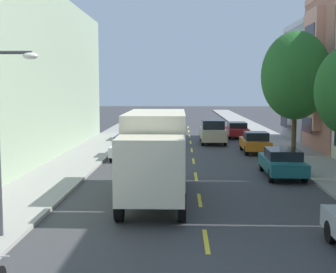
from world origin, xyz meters
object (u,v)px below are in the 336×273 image
(parked_sedan_teal, at_px, (282,162))
(parked_hatchback_orange, at_px, (255,142))
(street_lamp, at_px, (3,126))
(parked_sedan_white, at_px, (128,146))
(moving_champagne_sedan, at_px, (213,131))
(street_tree_third, at_px, (296,76))
(parked_suv_forest, at_px, (139,129))
(parked_sedan_red, at_px, (237,129))
(delivery_box_truck, at_px, (155,151))
(parked_suv_charcoal, at_px, (153,117))

(parked_sedan_teal, bearing_deg, parked_hatchback_orange, 89.98)
(street_lamp, distance_m, parked_sedan_teal, 14.74)
(parked_sedan_white, height_order, moving_champagne_sedan, moving_champagne_sedan)
(moving_champagne_sedan, bearing_deg, street_tree_third, -60.83)
(parked_sedan_white, xyz_separation_m, parked_sedan_teal, (8.61, -6.05, 0.00))
(parked_sedan_white, relative_size, parked_suv_forest, 0.94)
(parked_suv_forest, bearing_deg, parked_sedan_red, 18.40)
(street_lamp, xyz_separation_m, delivery_box_truck, (4.12, 5.30, -1.44))
(street_tree_third, relative_size, parked_suv_charcoal, 1.64)
(parked_suv_forest, bearing_deg, delivery_box_truck, -82.81)
(street_tree_third, bearing_deg, parked_hatchback_orange, 126.60)
(parked_sedan_white, xyz_separation_m, parked_suv_forest, (-0.18, 9.72, 0.24))
(parked_suv_charcoal, bearing_deg, street_tree_third, -68.57)
(street_tree_third, bearing_deg, parked_suv_forest, 137.83)
(parked_suv_charcoal, distance_m, parked_sedan_teal, 34.52)
(street_lamp, height_order, parked_suv_charcoal, street_lamp)
(parked_suv_charcoal, relative_size, parked_hatchback_orange, 1.20)
(parked_suv_charcoal, bearing_deg, parked_sedan_teal, -75.32)
(street_lamp, xyz_separation_m, parked_sedan_teal, (10.31, 10.19, -2.66))
(street_lamp, bearing_deg, parked_suv_forest, 86.67)
(parked_sedan_white, height_order, parked_hatchback_orange, parked_hatchback_orange)
(street_tree_third, xyz_separation_m, parked_hatchback_orange, (-2.01, 2.70, -4.52))
(parked_sedan_red, distance_m, moving_champagne_sedan, 5.10)
(delivery_box_truck, distance_m, parked_suv_forest, 20.84)
(parked_suv_charcoal, distance_m, parked_hatchback_orange, 26.22)
(delivery_box_truck, relative_size, parked_hatchback_orange, 1.95)
(street_lamp, distance_m, moving_champagne_sedan, 25.71)
(parked_sedan_white, height_order, parked_suv_charcoal, parked_suv_charcoal)
(street_lamp, distance_m, parked_suv_charcoal, 43.68)
(parked_suv_forest, distance_m, parked_sedan_red, 9.17)
(parked_suv_charcoal, relative_size, parked_sedan_teal, 1.06)
(street_tree_third, height_order, parked_suv_forest, street_tree_third)
(parked_suv_forest, distance_m, parked_suv_charcoal, 17.63)
(street_tree_third, xyz_separation_m, parked_sedan_red, (-2.11, 12.69, -4.53))
(parked_sedan_red, bearing_deg, parked_sedan_teal, -89.71)
(parked_sedan_teal, distance_m, parked_hatchback_orange, 8.68)
(street_lamp, height_order, moving_champagne_sedan, street_lamp)
(parked_suv_forest, bearing_deg, parked_sedan_teal, -60.84)
(parked_hatchback_orange, bearing_deg, street_tree_third, -53.40)
(parked_sedan_white, xyz_separation_m, moving_champagne_sedan, (6.03, 8.17, 0.24))
(delivery_box_truck, xyz_separation_m, parked_sedan_white, (-2.42, 10.93, -1.22))
(street_tree_third, height_order, parked_sedan_white, street_tree_third)
(parked_sedan_teal, relative_size, moving_champagne_sedan, 0.95)
(parked_sedan_white, bearing_deg, moving_champagne_sedan, 53.59)
(parked_sedan_teal, bearing_deg, parked_sedan_red, 90.29)
(parked_hatchback_orange, height_order, parked_sedan_red, parked_hatchback_orange)
(street_tree_third, bearing_deg, parked_suv_charcoal, 111.43)
(delivery_box_truck, height_order, moving_champagne_sedan, delivery_box_truck)
(street_lamp, relative_size, moving_champagne_sedan, 1.15)
(delivery_box_truck, xyz_separation_m, parked_sedan_red, (6.10, 23.55, -1.22))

